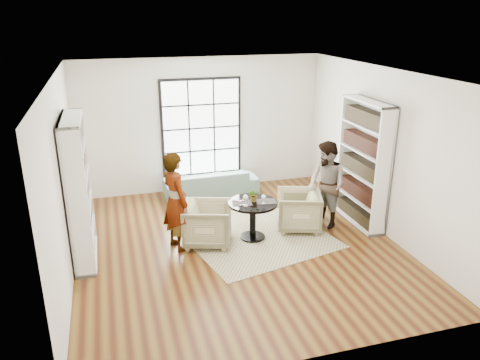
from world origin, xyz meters
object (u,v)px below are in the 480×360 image
object	(u,v)px
person_right	(326,185)
armchair_left	(208,224)
person_left	(175,201)
wine_glass_left	(246,198)
pedestal_table	(253,212)
armchair_right	(298,210)
sofa	(211,183)
wine_glass_right	(264,197)
flower_centerpiece	(254,195)

from	to	relation	value
person_right	armchair_left	bearing A→B (deg)	-97.73
person_left	person_right	distance (m)	2.88
person_right	wine_glass_left	xyz separation A→B (m)	(-1.68, -0.27, 0.03)
armchair_left	wine_glass_left	distance (m)	0.82
pedestal_table	person_left	xyz separation A→B (m)	(-1.37, 0.03, 0.35)
armchair_right	pedestal_table	bearing A→B (deg)	-62.56
sofa	person_left	size ratio (longest dim) A/B	1.18
wine_glass_right	flower_centerpiece	distance (m)	0.21
armchair_left	person_left	distance (m)	0.74
wine_glass_right	flower_centerpiece	bearing A→B (deg)	127.79
armchair_left	person_left	bearing A→B (deg)	107.17
armchair_right	person_right	size ratio (longest dim) A/B	0.49
armchair_right	wine_glass_left	xyz separation A→B (m)	(-1.13, -0.27, 0.49)
person_right	person_left	bearing A→B (deg)	-98.27
armchair_right	person_left	size ratio (longest dim) A/B	0.47
wine_glass_left	flower_centerpiece	world-z (taller)	flower_centerpiece
sofa	flower_centerpiece	world-z (taller)	flower_centerpiece
wine_glass_left	wine_glass_right	size ratio (longest dim) A/B	1.19
armchair_right	person_left	distance (m)	2.38
armchair_right	sofa	bearing A→B (deg)	-131.33
sofa	flower_centerpiece	xyz separation A→B (m)	(0.30, -2.22, 0.53)
sofa	person_right	size ratio (longest dim) A/B	1.23
wine_glass_left	sofa	bearing A→B (deg)	92.21
pedestal_table	person_right	distance (m)	1.54
armchair_left	armchair_right	world-z (taller)	armchair_left
sofa	wine_glass_right	distance (m)	2.47
pedestal_table	flower_centerpiece	world-z (taller)	flower_centerpiece
pedestal_table	person_left	bearing A→B (deg)	178.60
sofa	person_right	world-z (taller)	person_right
person_left	person_right	size ratio (longest dim) A/B	1.05
person_right	pedestal_table	bearing A→B (deg)	-94.91
armchair_left	wine_glass_left	size ratio (longest dim) A/B	3.98
person_right	flower_centerpiece	xyz separation A→B (m)	(-1.47, -0.11, -0.00)
pedestal_table	armchair_left	xyz separation A→B (m)	(-0.82, 0.03, -0.14)
person_right	wine_glass_right	size ratio (longest dim) A/B	9.45
person_left	flower_centerpiece	distance (m)	1.40
person_right	wine_glass_left	bearing A→B (deg)	-91.40
wine_glass_right	flower_centerpiece	world-z (taller)	flower_centerpiece
wine_glass_left	armchair_right	bearing A→B (deg)	13.49
person_right	wine_glass_right	bearing A→B (deg)	-88.99
armchair_left	armchair_right	distance (m)	1.78
armchair_right	person_left	xyz separation A→B (m)	(-2.33, -0.11, 0.50)
pedestal_table	wine_glass_left	bearing A→B (deg)	-145.14
armchair_left	flower_centerpiece	distance (m)	0.96
armchair_left	person_right	size ratio (longest dim) A/B	0.50
armchair_left	wine_glass_left	xyz separation A→B (m)	(0.65, -0.16, 0.48)
sofa	flower_centerpiece	bearing A→B (deg)	96.15
wine_glass_right	flower_centerpiece	xyz separation A→B (m)	(-0.13, 0.16, -0.01)
armchair_right	person_left	world-z (taller)	person_left
wine_glass_right	flower_centerpiece	size ratio (longest dim) A/B	0.76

